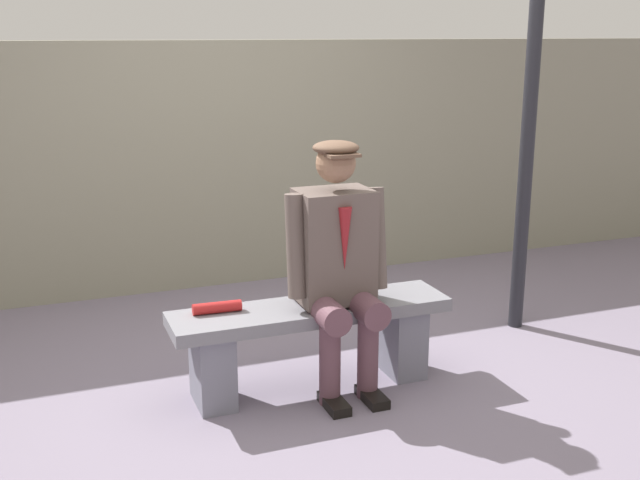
# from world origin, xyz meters

# --- Properties ---
(ground_plane) EXTENTS (30.00, 30.00, 0.00)m
(ground_plane) POSITION_xyz_m (0.00, 0.00, 0.00)
(ground_plane) COLOR slate
(bench) EXTENTS (1.49, 0.36, 0.47)m
(bench) POSITION_xyz_m (0.00, 0.00, 0.30)
(bench) COLOR slate
(bench) RESTS_ON ground
(seated_man) EXTENTS (0.55, 0.54, 1.33)m
(seated_man) POSITION_xyz_m (-0.13, 0.05, 0.72)
(seated_man) COLOR brown
(seated_man) RESTS_ON ground
(rolled_magazine) EXTENTS (0.25, 0.07, 0.06)m
(rolled_magazine) POSITION_xyz_m (0.49, -0.07, 0.49)
(rolled_magazine) COLOR #B21E1E
(rolled_magazine) RESTS_ON bench
(stadium_wall) EXTENTS (12.00, 0.24, 1.80)m
(stadium_wall) POSITION_xyz_m (0.00, -2.01, 0.90)
(stadium_wall) COLOR gray
(stadium_wall) RESTS_ON ground
(lamp_post) EXTENTS (0.24, 0.24, 2.99)m
(lamp_post) POSITION_xyz_m (-1.56, -0.37, 1.97)
(lamp_post) COLOR black
(lamp_post) RESTS_ON ground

